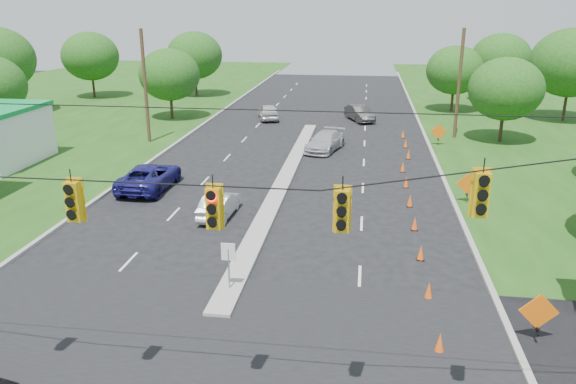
# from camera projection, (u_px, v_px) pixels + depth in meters

# --- Properties ---
(curb_left) EXTENTS (0.25, 110.00, 0.16)m
(curb_left) POSITION_uv_depth(u_px,v_px,m) (178.00, 143.00, 45.73)
(curb_left) COLOR gray
(curb_left) RESTS_ON ground
(curb_right) EXTENTS (0.25, 110.00, 0.16)m
(curb_right) POSITION_uv_depth(u_px,v_px,m) (431.00, 151.00, 43.11)
(curb_right) COLOR gray
(curb_right) RESTS_ON ground
(median) EXTENTS (1.00, 34.00, 0.18)m
(median) POSITION_uv_depth(u_px,v_px,m) (285.00, 180.00, 35.95)
(median) COLOR gray
(median) RESTS_ON ground
(median_sign) EXTENTS (0.55, 0.06, 2.05)m
(median_sign) POSITION_uv_depth(u_px,v_px,m) (228.00, 258.00, 21.38)
(median_sign) COLOR gray
(median_sign) RESTS_ON ground
(signal_span) EXTENTS (25.60, 0.32, 9.00)m
(signal_span) POSITION_uv_depth(u_px,v_px,m) (154.00, 247.00, 13.71)
(signal_span) COLOR #422D1C
(signal_span) RESTS_ON ground
(utility_pole_far_left) EXTENTS (0.28, 0.28, 9.00)m
(utility_pole_far_left) POSITION_uv_depth(u_px,v_px,m) (145.00, 87.00, 44.63)
(utility_pole_far_left) COLOR #422D1C
(utility_pole_far_left) RESTS_ON ground
(utility_pole_far_right) EXTENTS (0.28, 0.28, 9.00)m
(utility_pole_far_right) POSITION_uv_depth(u_px,v_px,m) (459.00, 85.00, 46.09)
(utility_pole_far_right) COLOR #422D1C
(utility_pole_far_right) RESTS_ON ground
(cone_0) EXTENTS (0.32, 0.32, 0.70)m
(cone_0) POSITION_uv_depth(u_px,v_px,m) (440.00, 343.00, 17.92)
(cone_0) COLOR #FE5A15
(cone_0) RESTS_ON ground
(cone_1) EXTENTS (0.32, 0.32, 0.70)m
(cone_1) POSITION_uv_depth(u_px,v_px,m) (429.00, 290.00, 21.21)
(cone_1) COLOR #FE5A15
(cone_1) RESTS_ON ground
(cone_2) EXTENTS (0.32, 0.32, 0.70)m
(cone_2) POSITION_uv_depth(u_px,v_px,m) (421.00, 252.00, 24.51)
(cone_2) COLOR #FE5A15
(cone_2) RESTS_ON ground
(cone_3) EXTENTS (0.32, 0.32, 0.70)m
(cone_3) POSITION_uv_depth(u_px,v_px,m) (415.00, 223.00, 27.80)
(cone_3) COLOR #FE5A15
(cone_3) RESTS_ON ground
(cone_4) EXTENTS (0.32, 0.32, 0.70)m
(cone_4) POSITION_uv_depth(u_px,v_px,m) (410.00, 201.00, 31.09)
(cone_4) COLOR #FE5A15
(cone_4) RESTS_ON ground
(cone_5) EXTENTS (0.32, 0.32, 0.70)m
(cone_5) POSITION_uv_depth(u_px,v_px,m) (406.00, 182.00, 34.38)
(cone_5) COLOR #FE5A15
(cone_5) RESTS_ON ground
(cone_6) EXTENTS (0.32, 0.32, 0.70)m
(cone_6) POSITION_uv_depth(u_px,v_px,m) (403.00, 167.00, 37.68)
(cone_6) COLOR #FE5A15
(cone_6) RESTS_ON ground
(cone_7) EXTENTS (0.32, 0.32, 0.70)m
(cone_7) POSITION_uv_depth(u_px,v_px,m) (409.00, 154.00, 40.89)
(cone_7) COLOR #FE5A15
(cone_7) RESTS_ON ground
(cone_8) EXTENTS (0.32, 0.32, 0.70)m
(cone_8) POSITION_uv_depth(u_px,v_px,m) (406.00, 143.00, 44.18)
(cone_8) COLOR #FE5A15
(cone_8) RESTS_ON ground
(cone_9) EXTENTS (0.32, 0.32, 0.70)m
(cone_9) POSITION_uv_depth(u_px,v_px,m) (403.00, 134.00, 47.48)
(cone_9) COLOR #FE5A15
(cone_9) RESTS_ON ground
(work_sign_0) EXTENTS (1.27, 0.58, 1.37)m
(work_sign_0) POSITION_uv_depth(u_px,v_px,m) (539.00, 313.00, 18.22)
(work_sign_0) COLOR black
(work_sign_0) RESTS_ON ground
(work_sign_1) EXTENTS (1.27, 0.58, 1.37)m
(work_sign_1) POSITION_uv_depth(u_px,v_px,m) (468.00, 185.00, 31.39)
(work_sign_1) COLOR black
(work_sign_1) RESTS_ON ground
(work_sign_2) EXTENTS (1.27, 0.58, 1.37)m
(work_sign_2) POSITION_uv_depth(u_px,v_px,m) (439.00, 132.00, 44.56)
(work_sign_2) COLOR black
(work_sign_2) RESTS_ON ground
(tree_4) EXTENTS (6.72, 6.72, 7.84)m
(tree_4) POSITION_uv_depth(u_px,v_px,m) (90.00, 56.00, 67.20)
(tree_4) COLOR black
(tree_4) RESTS_ON ground
(tree_5) EXTENTS (5.88, 5.88, 6.86)m
(tree_5) POSITION_uv_depth(u_px,v_px,m) (169.00, 75.00, 54.29)
(tree_5) COLOR black
(tree_5) RESTS_ON ground
(tree_6) EXTENTS (6.72, 6.72, 7.84)m
(tree_6) POSITION_uv_depth(u_px,v_px,m) (195.00, 55.00, 68.46)
(tree_6) COLOR black
(tree_6) RESTS_ON ground
(tree_9) EXTENTS (5.88, 5.88, 6.86)m
(tree_9) POSITION_uv_depth(u_px,v_px,m) (506.00, 89.00, 44.75)
(tree_9) COLOR black
(tree_9) RESTS_ON ground
(tree_10) EXTENTS (7.56, 7.56, 8.82)m
(tree_10) POSITION_uv_depth(u_px,v_px,m) (572.00, 63.00, 52.73)
(tree_10) COLOR black
(tree_10) RESTS_ON ground
(tree_11) EXTENTS (6.72, 6.72, 7.84)m
(tree_11) POSITION_uv_depth(u_px,v_px,m) (501.00, 59.00, 63.79)
(tree_11) COLOR black
(tree_11) RESTS_ON ground
(tree_12) EXTENTS (5.88, 5.88, 6.86)m
(tree_12) POSITION_uv_depth(u_px,v_px,m) (455.00, 70.00, 58.18)
(tree_12) COLOR black
(tree_12) RESTS_ON ground
(white_sedan) EXTENTS (1.54, 3.94, 1.28)m
(white_sedan) POSITION_uv_depth(u_px,v_px,m) (219.00, 205.00, 29.55)
(white_sedan) COLOR #B4B4B4
(white_sedan) RESTS_ON ground
(blue_pickup) EXTENTS (2.65, 5.64, 1.56)m
(blue_pickup) POSITION_uv_depth(u_px,v_px,m) (150.00, 176.00, 34.02)
(blue_pickup) COLOR navy
(blue_pickup) RESTS_ON ground
(silver_car_far) EXTENTS (3.24, 5.34, 1.45)m
(silver_car_far) POSITION_uv_depth(u_px,v_px,m) (325.00, 141.00, 43.16)
(silver_car_far) COLOR #ADADB0
(silver_car_far) RESTS_ON ground
(silver_car_oncoming) EXTENTS (2.93, 4.81, 1.53)m
(silver_car_oncoming) POSITION_uv_depth(u_px,v_px,m) (268.00, 112.00, 55.14)
(silver_car_oncoming) COLOR silver
(silver_car_oncoming) RESTS_ON ground
(dark_car_receding) EXTENTS (3.22, 4.81, 1.50)m
(dark_car_receding) POSITION_uv_depth(u_px,v_px,m) (360.00, 113.00, 54.50)
(dark_car_receding) COLOR #2B2B2B
(dark_car_receding) RESTS_ON ground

